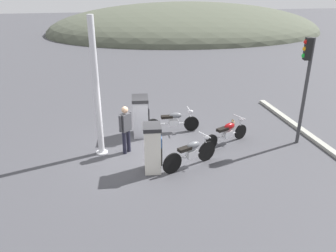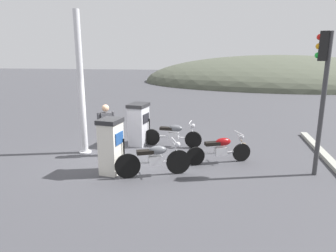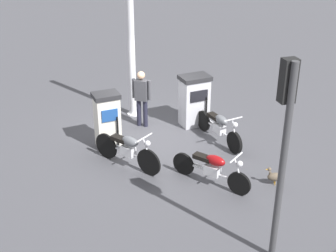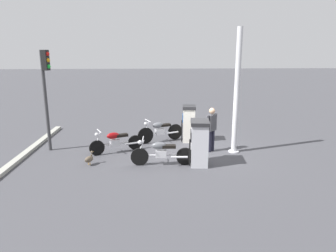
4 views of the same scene
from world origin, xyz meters
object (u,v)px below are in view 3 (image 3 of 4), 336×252
(motorcycle_extra, at_px, (212,168))
(attendant_person, at_px, (142,95))
(motorcycle_near_pump, at_px, (128,149))
(canopy_support_pole, at_px, (131,45))
(wandering_duck, at_px, (275,176))
(roadside_traffic_light, at_px, (285,130))
(motorcycle_far_pump, at_px, (219,127))
(fuel_pump_far, at_px, (194,100))
(fuel_pump_near, at_px, (107,120))

(motorcycle_extra, bearing_deg, attendant_person, 178.92)
(motorcycle_near_pump, relative_size, canopy_support_pole, 0.42)
(attendant_person, distance_m, wandering_duck, 4.55)
(wandering_duck, distance_m, roadside_traffic_light, 3.36)
(attendant_person, xyz_separation_m, roadside_traffic_light, (6.06, -0.48, 1.60))
(motorcycle_far_pump, relative_size, attendant_person, 1.26)
(motorcycle_near_pump, height_order, attendant_person, attendant_person)
(fuel_pump_far, bearing_deg, roadside_traffic_light, -18.83)
(wandering_duck, relative_size, canopy_support_pole, 0.10)
(motorcycle_extra, distance_m, attendant_person, 3.62)
(motorcycle_far_pump, height_order, attendant_person, attendant_person)
(roadside_traffic_light, bearing_deg, canopy_support_pole, 174.85)
(motorcycle_far_pump, height_order, motorcycle_extra, motorcycle_far_pump)
(motorcycle_far_pump, distance_m, roadside_traffic_light, 4.99)
(fuel_pump_far, relative_size, canopy_support_pole, 0.33)
(fuel_pump_far, xyz_separation_m, motorcycle_near_pump, (1.21, -2.72, -0.28))
(motorcycle_extra, height_order, attendant_person, attendant_person)
(fuel_pump_near, height_order, fuel_pump_far, fuel_pump_near)
(fuel_pump_near, bearing_deg, wandering_duck, 34.90)
(fuel_pump_near, height_order, roadside_traffic_light, roadside_traffic_light)
(fuel_pump_far, xyz_separation_m, motorcycle_extra, (2.91, -1.42, -0.32))
(motorcycle_near_pump, xyz_separation_m, roadside_traffic_light, (4.18, 0.89, 2.07))
(roadside_traffic_light, bearing_deg, fuel_pump_near, -170.75)
(canopy_support_pole, bearing_deg, fuel_pump_far, 38.64)
(wandering_duck, bearing_deg, motorcycle_near_pump, -133.70)
(fuel_pump_far, bearing_deg, motorcycle_near_pump, -66.05)
(fuel_pump_far, relative_size, roadside_traffic_light, 0.40)
(motorcycle_near_pump, distance_m, roadside_traffic_light, 4.74)
(wandering_duck, bearing_deg, fuel_pump_far, 177.40)
(attendant_person, bearing_deg, motorcycle_near_pump, -36.03)
(attendant_person, relative_size, roadside_traffic_light, 0.45)
(canopy_support_pole, bearing_deg, motorcycle_far_pump, 23.43)
(motorcycle_far_pump, height_order, canopy_support_pole, canopy_support_pole)
(fuel_pump_far, bearing_deg, canopy_support_pole, -141.36)
(fuel_pump_far, relative_size, motorcycle_near_pump, 0.79)
(fuel_pump_far, height_order, canopy_support_pole, canopy_support_pole)
(fuel_pump_near, relative_size, motorcycle_extra, 0.80)
(fuel_pump_near, bearing_deg, attendant_person, 116.38)
(wandering_duck, bearing_deg, motorcycle_far_pump, 176.37)
(wandering_duck, bearing_deg, attendant_person, -164.66)
(attendant_person, bearing_deg, motorcycle_far_pump, 34.79)
(roadside_traffic_light, bearing_deg, motorcycle_far_pump, 156.20)
(fuel_pump_near, relative_size, canopy_support_pole, 0.34)
(canopy_support_pole, bearing_deg, motorcycle_near_pump, -28.92)
(motorcycle_near_pump, height_order, wandering_duck, motorcycle_near_pump)
(motorcycle_near_pump, bearing_deg, attendant_person, 143.97)
(fuel_pump_far, height_order, motorcycle_far_pump, fuel_pump_far)
(motorcycle_near_pump, xyz_separation_m, motorcycle_far_pump, (0.04, 2.71, -0.05))
(fuel_pump_near, xyz_separation_m, fuel_pump_far, (-0.00, 2.71, -0.01))
(fuel_pump_far, height_order, wandering_duck, fuel_pump_far)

